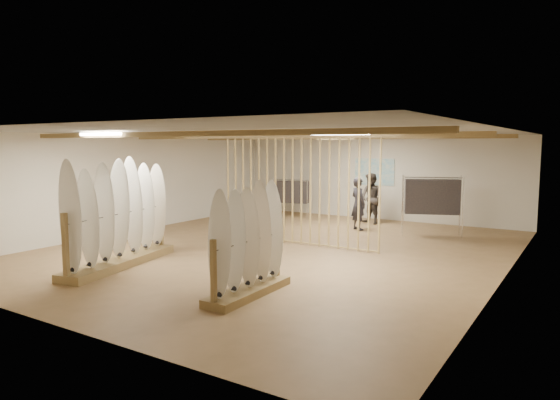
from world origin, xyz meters
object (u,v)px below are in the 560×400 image
Objects in this scene: rack_left at (119,230)px; clothing_rack_b at (432,197)px; rack_right at (248,259)px; shopper_a at (358,200)px; clothing_rack_a at (292,192)px; shopper_b at (371,195)px.

rack_left is 8.30m from clothing_rack_b.
rack_left is 1.89× the size of clothing_rack_b.
rack_left reaches higher than rack_right.
shopper_a is (-1.08, 7.02, 0.26)m from rack_right.
clothing_rack_b is 0.95× the size of shopper_a.
rack_left reaches higher than clothing_rack_a.
rack_left reaches higher than clothing_rack_b.
shopper_a is 0.96× the size of shopper_b.
rack_right reaches higher than shopper_a.
shopper_b is at bearing -10.73° from clothing_rack_a.
rack_right is at bearing -16.25° from rack_left.
clothing_rack_a is (-0.67, 8.07, 0.12)m from rack_left.
rack_right is 9.28m from clothing_rack_a.
rack_left is 7.19m from shopper_a.
rack_right reaches higher than clothing_rack_b.
clothing_rack_b is at bearing -143.38° from shopper_a.
shopper_b is (2.30, 8.01, 0.17)m from rack_left.
rack_right is 1.16× the size of clothing_rack_b.
clothing_rack_a is 5.30m from clothing_rack_b.
rack_right is 7.28m from clothing_rack_b.
rack_left reaches higher than shopper_b.
shopper_a is at bearing 162.61° from clothing_rack_b.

